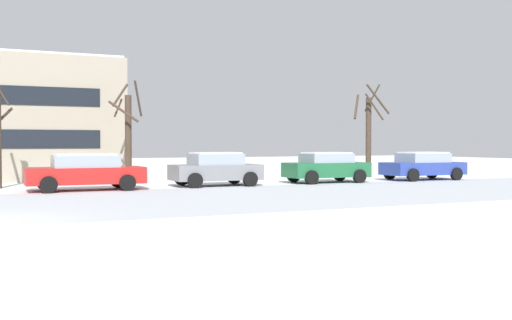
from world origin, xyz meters
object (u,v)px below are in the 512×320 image
parked_car_red (85,172)px  parked_car_gray (216,169)px  parked_car_green (326,167)px  parked_car_blue (423,166)px

parked_car_red → parked_car_gray: (5.57, 0.19, 0.01)m
parked_car_green → parked_car_blue: size_ratio=0.95×
parked_car_green → parked_car_blue: parked_car_green is taller
parked_car_red → parked_car_green: size_ratio=1.15×
parked_car_green → parked_car_blue: bearing=-2.4°
parked_car_red → parked_car_blue: bearing=-0.5°
parked_car_gray → parked_car_green: (5.57, -0.09, -0.01)m
parked_car_blue → parked_car_red: bearing=179.5°
parked_car_gray → parked_car_green: size_ratio=0.97×
parked_car_gray → parked_car_green: parked_car_gray is taller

